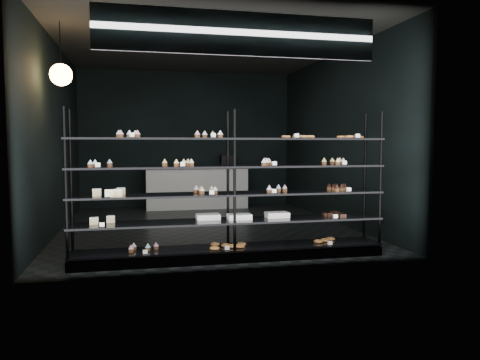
% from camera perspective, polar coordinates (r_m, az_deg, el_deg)
% --- Properties ---
extents(room, '(5.01, 6.01, 3.20)m').
position_cam_1_polar(room, '(8.37, -4.31, 5.17)').
color(room, black).
rests_on(room, ground).
extents(display_shelf, '(4.00, 0.50, 1.91)m').
position_cam_1_polar(display_shelf, '(6.00, -1.30, -3.79)').
color(display_shelf, black).
rests_on(display_shelf, room).
extents(signage, '(3.30, 0.05, 0.50)m').
position_cam_1_polar(signage, '(5.63, 0.00, 17.40)').
color(signage, '#0D0B3B').
rests_on(signage, room).
extents(pendant_lamp, '(0.31, 0.31, 0.88)m').
position_cam_1_polar(pendant_lamp, '(7.13, -20.99, 11.90)').
color(pendant_lamp, black).
rests_on(pendant_lamp, room).
extents(service_counter, '(2.41, 0.65, 1.23)m').
position_cam_1_polar(service_counter, '(10.91, -5.25, -0.79)').
color(service_counter, silver).
rests_on(service_counter, room).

